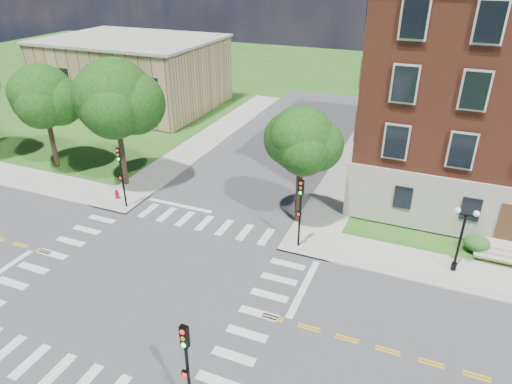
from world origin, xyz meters
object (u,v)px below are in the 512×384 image
at_px(traffic_signal_se, 187,360).
at_px(traffic_signal_ne, 300,205).
at_px(twin_lamp_west, 461,236).
at_px(traffic_signal_nw, 121,170).
at_px(fire_hydrant, 117,194).

height_order(traffic_signal_se, traffic_signal_ne, same).
bearing_deg(twin_lamp_west, traffic_signal_se, -123.65).
distance_m(traffic_signal_se, traffic_signal_ne, 13.65).
xyz_separation_m(traffic_signal_nw, fire_hydrant, (-1.46, 0.81, -2.72)).
bearing_deg(traffic_signal_se, fire_hydrant, 135.94).
xyz_separation_m(traffic_signal_se, traffic_signal_nw, (-13.53, 13.69, 0.00)).
distance_m(traffic_signal_se, fire_hydrant, 21.03).
bearing_deg(traffic_signal_se, traffic_signal_nw, 134.66).
height_order(traffic_signal_se, traffic_signal_nw, same).
bearing_deg(twin_lamp_west, traffic_signal_nw, -177.38).
bearing_deg(traffic_signal_nw, traffic_signal_ne, -0.16).
relative_size(traffic_signal_se, twin_lamp_west, 1.13).
xyz_separation_m(traffic_signal_se, twin_lamp_west, (9.82, 14.76, -0.66)).
relative_size(twin_lamp_west, fire_hydrant, 5.64).
height_order(traffic_signal_se, twin_lamp_west, traffic_signal_se).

